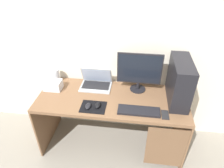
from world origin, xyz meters
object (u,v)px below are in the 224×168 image
at_px(speaker, 56,75).
at_px(cell_phone, 165,115).
at_px(projector, 53,85).
at_px(pc_tower, 179,82).
at_px(laptop, 96,83).
at_px(monitor, 139,71).
at_px(mouse_right, 88,106).
at_px(keyboard, 139,111).
at_px(mouse_left, 98,105).

xyz_separation_m(speaker, cell_phone, (1.27, -0.44, -0.08)).
bearing_deg(projector, speaker, 97.13).
height_order(pc_tower, projector, pc_tower).
bearing_deg(laptop, cell_phone, -28.23).
xyz_separation_m(monitor, laptop, (-0.49, 0.02, -0.20)).
relative_size(pc_tower, projector, 2.48).
bearing_deg(cell_phone, mouse_right, 179.15).
xyz_separation_m(pc_tower, monitor, (-0.41, 0.12, 0.02)).
xyz_separation_m(projector, keyboard, (0.99, -0.27, -0.04)).
distance_m(laptop, cell_phone, 0.87).
distance_m(laptop, mouse_right, 0.40).
height_order(monitor, projector, monitor).
relative_size(mouse_left, mouse_right, 1.00).
bearing_deg(speaker, cell_phone, -19.31).
bearing_deg(mouse_right, monitor, 37.84).
xyz_separation_m(laptop, mouse_left, (0.09, -0.38, -0.02)).
height_order(keyboard, mouse_left, mouse_left).
height_order(monitor, keyboard, monitor).
relative_size(speaker, cell_phone, 1.28).
distance_m(mouse_left, cell_phone, 0.68).
bearing_deg(mouse_left, monitor, 41.95).
bearing_deg(projector, laptop, 14.92).
relative_size(monitor, mouse_left, 5.04).
bearing_deg(laptop, pc_tower, -8.59).
bearing_deg(speaker, mouse_right, -41.11).
xyz_separation_m(monitor, mouse_right, (-0.50, -0.38, -0.22)).
bearing_deg(laptop, monitor, -1.94).
xyz_separation_m(pc_tower, keyboard, (-0.39, -0.26, -0.22)).
bearing_deg(keyboard, mouse_right, -179.44).
relative_size(pc_tower, cell_phone, 3.81).
xyz_separation_m(laptop, cell_phone, (0.77, -0.41, -0.04)).
bearing_deg(cell_phone, keyboard, 176.33).
xyz_separation_m(pc_tower, speaker, (-1.40, 0.17, -0.14)).
relative_size(laptop, cell_phone, 2.75).
relative_size(keyboard, cell_phone, 3.23).
relative_size(laptop, mouse_left, 3.73).
relative_size(projector, mouse_left, 2.08).
height_order(pc_tower, mouse_right, pc_tower).
bearing_deg(projector, pc_tower, -0.35).
bearing_deg(speaker, pc_tower, -6.84).
distance_m(pc_tower, keyboard, 0.52).
relative_size(pc_tower, keyboard, 1.18).
relative_size(pc_tower, speaker, 2.98).
bearing_deg(mouse_right, pc_tower, 16.26).
height_order(pc_tower, speaker, pc_tower).
relative_size(speaker, mouse_left, 1.73).
height_order(mouse_left, cell_phone, mouse_left).
bearing_deg(keyboard, projector, 164.87).
relative_size(speaker, keyboard, 0.40).
xyz_separation_m(monitor, cell_phone, (0.28, -0.40, -0.24)).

